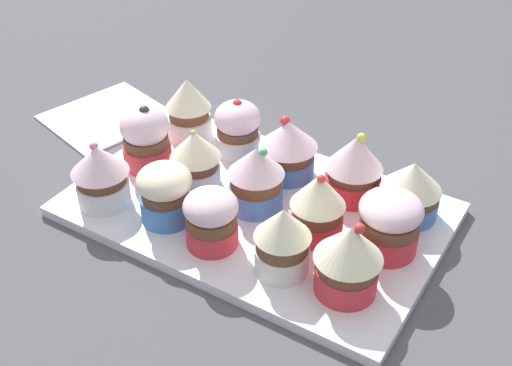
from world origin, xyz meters
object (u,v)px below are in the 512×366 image
cupcake_8 (318,205)px  napkin (107,116)px  cupcake_3 (282,240)px  cupcake_7 (261,176)px  baking_tray (256,210)px  cupcake_10 (188,108)px  cupcake_4 (348,258)px  cupcake_9 (389,222)px  cupcake_13 (354,166)px  cupcake_2 (211,218)px  cupcake_6 (197,156)px  cupcake_1 (165,192)px  cupcake_14 (411,189)px  cupcake_11 (238,127)px  cupcake_5 (147,137)px  cupcake_0 (101,174)px  cupcake_12 (284,146)px

cupcake_8 → napkin: size_ratio=0.54×
cupcake_3 → cupcake_7: (-6.88, 7.47, 0.05)cm
cupcake_3 → napkin: (-34.95, 14.02, -4.61)cm
baking_tray → napkin: bearing=166.0°
baking_tray → cupcake_10: size_ratio=4.98×
cupcake_4 → cupcake_9: (1.02, 7.23, -0.54)cm
napkin → cupcake_13: bearing=0.3°
cupcake_4 → cupcake_8: size_ratio=1.02×
cupcake_4 → cupcake_8: bearing=136.7°
cupcake_2 → cupcake_6: bearing=133.2°
cupcake_4 → cupcake_10: 31.20cm
cupcake_1 → cupcake_8: 15.65cm
cupcake_13 → cupcake_14: cupcake_13 is taller
cupcake_1 → cupcake_11: 14.54cm
cupcake_3 → cupcake_9: 10.83cm
cupcake_10 → cupcake_5: bearing=-93.5°
cupcake_7 → napkin: bearing=166.9°
baking_tray → cupcake_7: cupcake_7 is taller
cupcake_0 → cupcake_2: 13.79cm
baking_tray → cupcake_8: bearing=-6.0°
cupcake_6 → cupcake_9: cupcake_6 is taller
cupcake_2 → cupcake_14: size_ratio=0.96×
cupcake_4 → cupcake_9: 7.33cm
cupcake_2 → cupcake_12: 14.34cm
cupcake_11 → cupcake_12: (6.90, -1.01, 0.31)cm
cupcake_6 → cupcake_10: 9.83cm
cupcake_3 → cupcake_12: (-7.73, 13.96, -0.05)cm
cupcake_2 → cupcake_7: cupcake_7 is taller
cupcake_4 → cupcake_9: bearing=81.9°
cupcake_5 → napkin: size_ratio=0.55×
cupcake_5 → cupcake_11: cupcake_5 is taller
cupcake_0 → cupcake_11: 17.36cm
cupcake_2 → cupcake_3: 7.81cm
cupcake_6 → cupcake_12: size_ratio=0.95×
cupcake_9 → napkin: 42.96cm
cupcake_0 → cupcake_8: (21.98, 7.22, 0.08)cm
cupcake_6 → cupcake_1: bearing=-82.1°
cupcake_1 → cupcake_9: bearing=19.3°
cupcake_11 → cupcake_0: bearing=-113.5°
cupcake_0 → cupcake_9: size_ratio=1.13×
cupcake_0 → cupcake_4: size_ratio=0.95×
cupcake_6 → napkin: bearing=161.5°
cupcake_1 → cupcake_10: 16.11cm
cupcake_3 → cupcake_7: size_ratio=0.95×
cupcake_6 → cupcake_11: 7.63cm
cupcake_9 → cupcake_14: bearing=91.8°
cupcake_5 → cupcake_14: bearing=13.4°
cupcake_5 → cupcake_12: size_ratio=1.08×
baking_tray → cupcake_11: bearing=133.2°
cupcake_6 → cupcake_7: (8.15, 0.12, 0.24)cm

